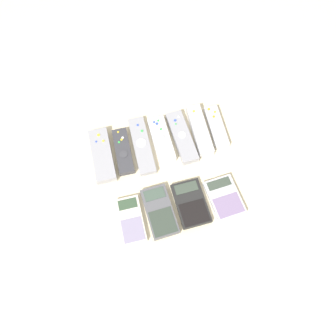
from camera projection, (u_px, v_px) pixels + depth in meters
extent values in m
plane|color=beige|center=(170.00, 178.00, 0.99)|extent=(3.00, 3.00, 0.00)
cube|color=gray|center=(102.00, 155.00, 1.01)|extent=(0.06, 0.18, 0.02)
cylinder|color=blue|center=(96.00, 142.00, 1.01)|extent=(0.01, 0.01, 0.00)
cylinder|color=yellow|center=(103.00, 141.00, 1.01)|extent=(0.01, 0.01, 0.00)
cylinder|color=yellow|center=(98.00, 135.00, 1.02)|extent=(0.01, 0.01, 0.00)
cube|color=#333338|center=(123.00, 151.00, 1.01)|extent=(0.05, 0.16, 0.02)
cylinder|color=#38383D|center=(124.00, 154.00, 1.00)|extent=(0.03, 0.03, 0.00)
cylinder|color=yellow|center=(118.00, 132.00, 1.03)|extent=(0.01, 0.01, 0.00)
cylinder|color=yellow|center=(122.00, 140.00, 1.02)|extent=(0.01, 0.01, 0.00)
cylinder|color=silver|center=(123.00, 138.00, 1.02)|extent=(0.01, 0.01, 0.00)
cylinder|color=green|center=(119.00, 142.00, 1.02)|extent=(0.01, 0.01, 0.00)
cube|color=gray|center=(142.00, 145.00, 1.02)|extent=(0.06, 0.20, 0.02)
cylinder|color=silver|center=(141.00, 143.00, 1.02)|extent=(0.03, 0.03, 0.00)
cylinder|color=green|center=(142.00, 131.00, 1.04)|extent=(0.01, 0.01, 0.00)
cylinder|color=blue|center=(138.00, 125.00, 1.05)|extent=(0.01, 0.01, 0.00)
cube|color=silver|center=(161.00, 140.00, 1.03)|extent=(0.06, 0.16, 0.02)
cylinder|color=#99999E|center=(161.00, 137.00, 1.02)|extent=(0.03, 0.03, 0.00)
cylinder|color=blue|center=(155.00, 122.00, 1.05)|extent=(0.01, 0.01, 0.00)
cylinder|color=blue|center=(157.00, 124.00, 1.04)|extent=(0.01, 0.01, 0.00)
cylinder|color=green|center=(158.00, 121.00, 1.05)|extent=(0.01, 0.01, 0.00)
cylinder|color=green|center=(161.00, 129.00, 1.03)|extent=(0.01, 0.01, 0.00)
cube|color=gray|center=(182.00, 137.00, 1.04)|extent=(0.06, 0.19, 0.02)
cylinder|color=silver|center=(182.00, 135.00, 1.03)|extent=(0.02, 0.02, 0.00)
cylinder|color=green|center=(176.00, 124.00, 1.04)|extent=(0.01, 0.01, 0.00)
cylinder|color=blue|center=(175.00, 120.00, 1.05)|extent=(0.01, 0.01, 0.00)
cylinder|color=silver|center=(179.00, 116.00, 1.06)|extent=(0.01, 0.01, 0.00)
cube|color=#B7B7BC|center=(200.00, 130.00, 1.04)|extent=(0.06, 0.18, 0.03)
cylinder|color=#99999E|center=(200.00, 128.00, 1.03)|extent=(0.03, 0.03, 0.00)
cylinder|color=silver|center=(197.00, 112.00, 1.06)|extent=(0.01, 0.01, 0.00)
cylinder|color=yellow|center=(194.00, 111.00, 1.06)|extent=(0.01, 0.01, 0.00)
cube|color=#B7B7BC|center=(216.00, 127.00, 1.05)|extent=(0.05, 0.16, 0.02)
cylinder|color=yellow|center=(215.00, 112.00, 1.07)|extent=(0.01, 0.01, 0.00)
cylinder|color=silver|center=(211.00, 113.00, 1.06)|extent=(0.01, 0.01, 0.00)
cylinder|color=orange|center=(214.00, 117.00, 1.06)|extent=(0.01, 0.01, 0.00)
cylinder|color=orange|center=(209.00, 109.00, 1.07)|extent=(0.01, 0.01, 0.00)
cube|color=beige|center=(131.00, 220.00, 0.92)|extent=(0.07, 0.14, 0.01)
cube|color=#2D422D|center=(128.00, 204.00, 0.93)|extent=(0.05, 0.03, 0.00)
cube|color=gray|center=(133.00, 230.00, 0.90)|extent=(0.06, 0.07, 0.00)
cube|color=#4C4C51|center=(160.00, 211.00, 0.93)|extent=(0.08, 0.15, 0.02)
cube|color=#38473D|center=(154.00, 194.00, 0.94)|extent=(0.06, 0.03, 0.00)
cube|color=#2E382F|center=(163.00, 222.00, 0.91)|extent=(0.07, 0.08, 0.00)
cube|color=black|center=(191.00, 203.00, 0.94)|extent=(0.08, 0.14, 0.01)
cube|color=#333D33|center=(186.00, 188.00, 0.96)|extent=(0.07, 0.03, 0.00)
cube|color=black|center=(194.00, 213.00, 0.92)|extent=(0.07, 0.07, 0.00)
cube|color=#B2B2B7|center=(224.00, 197.00, 0.95)|extent=(0.09, 0.13, 0.01)
cube|color=#333D33|center=(219.00, 184.00, 0.96)|extent=(0.07, 0.03, 0.00)
cube|color=slate|center=(229.00, 205.00, 0.93)|extent=(0.08, 0.07, 0.00)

